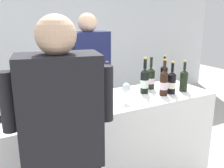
{
  "coord_description": "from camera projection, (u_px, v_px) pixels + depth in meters",
  "views": [
    {
      "loc": [
        -0.98,
        -1.93,
        1.73
      ],
      "look_at": [
        0.07,
        0.0,
        1.12
      ],
      "focal_mm": 40.79,
      "sensor_mm": 36.0,
      "label": 1
    }
  ],
  "objects": [
    {
      "name": "wine_bottle_6",
      "position": [
        164.0,
        82.0,
        2.42
      ],
      "size": [
        0.08,
        0.08,
        0.35
      ],
      "color": "black",
      "rests_on": "counter"
    },
    {
      "name": "wine_bottle_9",
      "position": [
        19.0,
        101.0,
        1.95
      ],
      "size": [
        0.08,
        0.08,
        0.31
      ],
      "color": "black",
      "rests_on": "counter"
    },
    {
      "name": "wine_bottle_3",
      "position": [
        164.0,
        75.0,
        2.69
      ],
      "size": [
        0.08,
        0.08,
        0.34
      ],
      "color": "black",
      "rests_on": "counter"
    },
    {
      "name": "person_server",
      "position": [
        89.0,
        93.0,
        2.92
      ],
      "size": [
        0.61,
        0.32,
        1.73
      ],
      "color": "black",
      "rests_on": "ground_plane"
    },
    {
      "name": "counter",
      "position": [
        105.0,
        149.0,
        2.41
      ],
      "size": [
        2.16,
        0.63,
        0.97
      ],
      "primitive_type": "cube",
      "color": "white",
      "rests_on": "ground_plane"
    },
    {
      "name": "wine_bottle_0",
      "position": [
        93.0,
        90.0,
        2.16
      ],
      "size": [
        0.07,
        0.07,
        0.34
      ],
      "color": "black",
      "rests_on": "counter"
    },
    {
      "name": "wine_bottle_4",
      "position": [
        172.0,
        83.0,
        2.48
      ],
      "size": [
        0.08,
        0.08,
        0.32
      ],
      "color": "black",
      "rests_on": "counter"
    },
    {
      "name": "wine_glass",
      "position": [
        126.0,
        89.0,
        2.22
      ],
      "size": [
        0.08,
        0.08,
        0.18
      ],
      "color": "silver",
      "rests_on": "counter"
    },
    {
      "name": "wine_bottle_10",
      "position": [
        38.0,
        98.0,
        2.01
      ],
      "size": [
        0.08,
        0.08,
        0.34
      ],
      "color": "black",
      "rests_on": "counter"
    },
    {
      "name": "wine_bottle_1",
      "position": [
        184.0,
        80.0,
        2.56
      ],
      "size": [
        0.08,
        0.08,
        0.31
      ],
      "color": "black",
      "rests_on": "counter"
    },
    {
      "name": "wine_bottle_5",
      "position": [
        107.0,
        84.0,
        2.39
      ],
      "size": [
        0.08,
        0.08,
        0.34
      ],
      "color": "black",
      "rests_on": "counter"
    },
    {
      "name": "wall_back",
      "position": [
        36.0,
        33.0,
        4.37
      ],
      "size": [
        8.0,
        0.1,
        2.8
      ],
      "primitive_type": "cube",
      "color": "silver",
      "rests_on": "ground_plane"
    },
    {
      "name": "wine_bottle_7",
      "position": [
        151.0,
        78.0,
        2.64
      ],
      "size": [
        0.09,
        0.09,
        0.33
      ],
      "color": "black",
      "rests_on": "counter"
    },
    {
      "name": "wine_bottle_2",
      "position": [
        145.0,
        81.0,
        2.49
      ],
      "size": [
        0.08,
        0.08,
        0.35
      ],
      "color": "black",
      "rests_on": "counter"
    }
  ]
}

